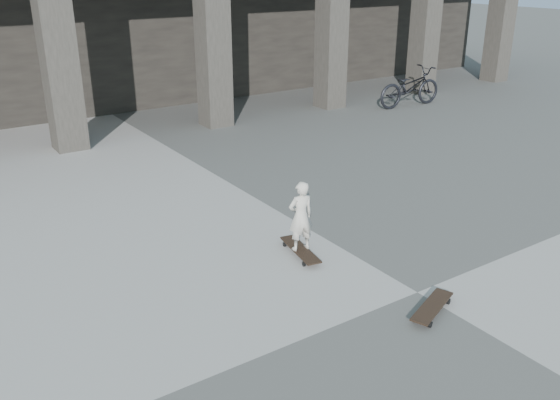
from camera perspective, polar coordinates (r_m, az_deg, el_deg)
ground at (r=7.52m, az=13.08°, el=-8.65°), size 90.00×90.00×0.00m
longboard at (r=8.18m, az=1.96°, el=-4.84°), size 0.38×0.94×0.09m
skateboard_spare at (r=7.13m, az=14.43°, el=-9.94°), size 0.85×0.50×0.10m
child at (r=7.97m, az=2.01°, el=-1.56°), size 0.39×0.28×0.98m
bicycle at (r=17.09m, az=12.39°, el=10.58°), size 2.10×0.84×1.08m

